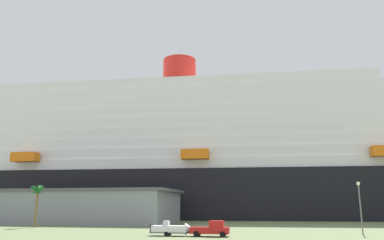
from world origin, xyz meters
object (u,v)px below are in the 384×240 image
small_boat_on_trailer (174,229)px  palm_tree (38,193)px  pickup_truck (211,229)px  cruise_ship (278,163)px  street_lamp (360,200)px  parked_car_yellow_taxi (149,221)px

small_boat_on_trailer → palm_tree: 35.86m
small_boat_on_trailer → pickup_truck: bearing=2.2°
cruise_ship → palm_tree: cruise_ship is taller
cruise_ship → palm_tree: 74.28m
street_lamp → parked_car_yellow_taxi: (-40.83, 17.64, -4.34)m
cruise_ship → parked_car_yellow_taxi: 53.91m
cruise_ship → street_lamp: 63.08m
pickup_truck → small_boat_on_trailer: 5.54m
street_lamp → parked_car_yellow_taxi: size_ratio=1.77×
palm_tree → cruise_ship: bearing=49.9°
small_boat_on_trailer → street_lamp: street_lamp is taller
parked_car_yellow_taxi → pickup_truck: bearing=-54.4°
small_boat_on_trailer → parked_car_yellow_taxi: 30.03m
cruise_ship → pickup_truck: (-9.05, -69.54, -16.29)m
small_boat_on_trailer → parked_car_yellow_taxi: small_boat_on_trailer is taller
street_lamp → small_boat_on_trailer: bearing=-161.4°
small_boat_on_trailer → palm_tree: palm_tree is taller
pickup_truck → palm_tree: (-38.27, 13.28, 5.61)m
pickup_truck → small_boat_on_trailer: (-5.53, -0.21, -0.08)m
cruise_ship → palm_tree: bearing=-130.1°
palm_tree → parked_car_yellow_taxi: 24.08m
small_boat_on_trailer → cruise_ship: bearing=78.2°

